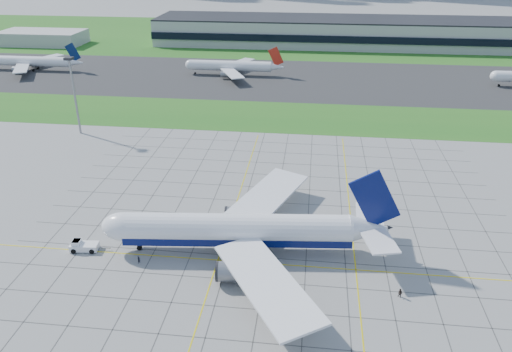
% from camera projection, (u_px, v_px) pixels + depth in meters
% --- Properties ---
extents(ground, '(1400.00, 1400.00, 0.00)m').
position_uv_depth(ground, '(267.00, 258.00, 103.30)').
color(ground, gray).
rests_on(ground, ground).
extents(grass_median, '(700.00, 35.00, 0.04)m').
position_uv_depth(grass_median, '(291.00, 117.00, 183.82)').
color(grass_median, '#21621C').
rests_on(grass_median, ground).
extents(asphalt_taxiway, '(700.00, 75.00, 0.04)m').
position_uv_depth(asphalt_taxiway, '(298.00, 79.00, 233.03)').
color(asphalt_taxiway, '#383838').
rests_on(asphalt_taxiway, ground).
extents(grass_far, '(700.00, 145.00, 0.04)m').
position_uv_depth(grass_far, '(305.00, 37.00, 331.46)').
color(grass_far, '#21621C').
rests_on(grass_far, ground).
extents(apron_markings, '(120.00, 130.00, 0.03)m').
position_uv_depth(apron_markings, '(274.00, 230.00, 113.17)').
color(apron_markings, '#474744').
rests_on(apron_markings, ground).
extents(terminal, '(260.00, 43.00, 15.80)m').
position_uv_depth(terminal, '(371.00, 32.00, 301.28)').
color(terminal, '#B7B7B2').
rests_on(terminal, ground).
extents(service_block, '(50.00, 25.00, 8.00)m').
position_uv_depth(service_block, '(42.00, 38.00, 306.60)').
color(service_block, '#B7B7B2').
rests_on(service_block, ground).
extents(light_mast, '(2.50, 2.50, 25.60)m').
position_uv_depth(light_mast, '(73.00, 86.00, 161.94)').
color(light_mast, gray).
rests_on(light_mast, ground).
extents(airliner, '(61.47, 62.04, 19.36)m').
position_uv_depth(airliner, '(239.00, 230.00, 103.16)').
color(airliner, white).
rests_on(airliner, ground).
extents(pushback_tug, '(8.57, 3.44, 2.36)m').
position_uv_depth(pushback_tug, '(83.00, 246.00, 105.46)').
color(pushback_tug, white).
rests_on(pushback_tug, ground).
extents(crew_near, '(0.63, 0.71, 1.62)m').
position_uv_depth(crew_near, '(139.00, 260.00, 101.29)').
color(crew_near, black).
rests_on(crew_near, ground).
extents(crew_far, '(1.13, 1.14, 1.86)m').
position_uv_depth(crew_far, '(400.00, 293.00, 91.61)').
color(crew_far, black).
rests_on(crew_far, ground).
extents(distant_jet_0, '(50.28, 42.66, 14.08)m').
position_uv_depth(distant_jet_0, '(28.00, 61.00, 246.45)').
color(distant_jet_0, white).
rests_on(distant_jet_0, ground).
extents(distant_jet_1, '(44.94, 42.66, 14.08)m').
position_uv_depth(distant_jet_1, '(232.00, 66.00, 237.49)').
color(distant_jet_1, white).
rests_on(distant_jet_1, ground).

